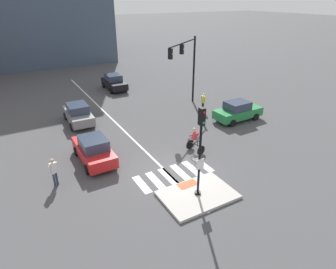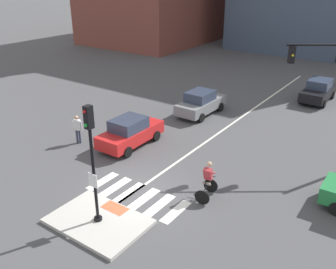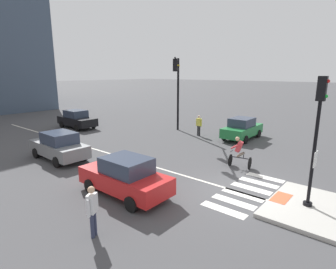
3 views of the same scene
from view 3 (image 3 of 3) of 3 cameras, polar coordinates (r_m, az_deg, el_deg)
The scene contains 19 objects.
ground_plane at distance 12.52m, azimuth 15.05°, elevation -11.11°, with size 300.00×300.00×0.00m, color #474749.
traffic_island at distance 11.76m, azimuth 27.12°, elevation -13.36°, with size 3.78×2.61×0.15m, color #B2AFA8.
tactile_pad_front at distance 11.93m, azimuth 22.62°, elevation -12.12°, with size 1.10×0.60×0.01m, color #DB5B38.
signal_pole at distance 10.87m, azimuth 28.73°, elevation 0.68°, with size 0.44×0.38×4.73m.
crosswalk_stripe_a at distance 10.71m, azimuth 11.54°, elevation -15.17°, with size 0.44×1.80×0.01m, color silver.
crosswalk_stripe_b at distance 11.38m, azimuth 13.61°, elevation -13.53°, with size 0.44×1.80×0.01m, color silver.
crosswalk_stripe_c at distance 12.06m, azimuth 15.42°, elevation -12.05°, with size 0.44×1.80×0.01m, color silver.
crosswalk_stripe_d at distance 12.77m, azimuth 17.02°, elevation -10.73°, with size 0.44×1.80×0.01m, color silver.
crosswalk_stripe_e at distance 13.49m, azimuth 18.44°, elevation -9.54°, with size 0.44×1.80×0.01m, color silver.
crosswalk_stripe_f at distance 14.22m, azimuth 19.71°, elevation -8.46°, with size 0.44×1.80×0.01m, color silver.
lane_centre_line at distance 18.55m, azimuth -14.52°, elevation -3.15°, with size 0.14×28.00×0.01m, color silver.
traffic_light_mast at distance 21.86m, azimuth 1.96°, elevation 11.17°, with size 4.77×3.48×6.16m.
car_grey_westbound_far at distance 17.08m, azimuth -21.83°, elevation -2.24°, with size 1.92×4.14×1.64m.
car_green_cross_right at distance 21.53m, azimuth 15.26°, elevation 1.22°, with size 4.13×1.90×1.64m.
car_red_westbound_near at distance 11.48m, azimuth -8.97°, elevation -8.67°, with size 1.87×4.11×1.64m.
car_black_eastbound_distant at distance 26.27m, azimuth -18.57°, elevation 3.05°, with size 1.87×4.11×1.64m.
cyclist at distance 14.98m, azimuth 14.69°, elevation -3.53°, with size 0.82×1.18×1.68m.
pedestrian_at_curb_left at distance 8.88m, azimuth -15.56°, elevation -14.51°, with size 0.50×0.36×1.67m.
pedestrian_waiting_far_side at distance 21.89m, azimuth 6.49°, elevation 2.24°, with size 0.23×0.55×1.67m.
Camera 3 is at (-10.50, -4.64, 5.00)m, focal length 29.09 mm.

